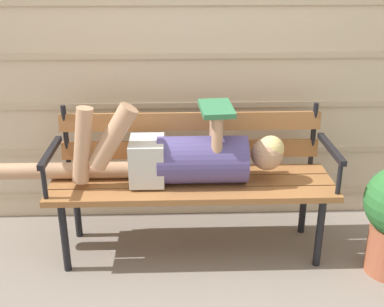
{
  "coord_description": "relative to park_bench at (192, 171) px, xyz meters",
  "views": [
    {
      "loc": [
        -0.09,
        -2.49,
        1.73
      ],
      "look_at": [
        0.0,
        0.13,
        0.66
      ],
      "focal_mm": 45.31,
      "sensor_mm": 36.0,
      "label": 1
    }
  ],
  "objects": [
    {
      "name": "park_bench",
      "position": [
        0.0,
        0.0,
        0.0
      ],
      "size": [
        1.69,
        0.5,
        0.89
      ],
      "color": "#9E6638",
      "rests_on": "ground"
    },
    {
      "name": "house_siding",
      "position": [
        0.0,
        0.43,
        0.63
      ],
      "size": [
        4.41,
        0.08,
        2.28
      ],
      "color": "beige",
      "rests_on": "ground"
    },
    {
      "name": "reclining_person",
      "position": [
        -0.07,
        -0.07,
        0.13
      ],
      "size": [
        1.68,
        0.28,
        0.51
      ],
      "color": "#514784"
    },
    {
      "name": "ground_plane",
      "position": [
        0.0,
        -0.2,
        -0.51
      ],
      "size": [
        12.0,
        12.0,
        0.0
      ],
      "primitive_type": "plane",
      "color": "gray"
    }
  ]
}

